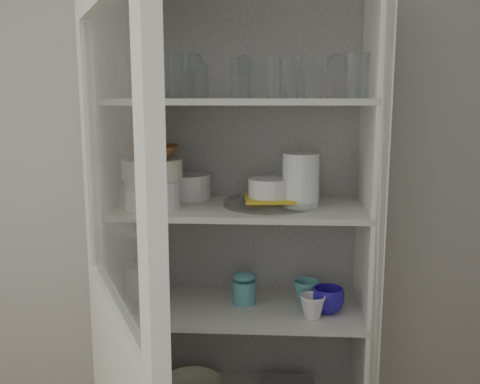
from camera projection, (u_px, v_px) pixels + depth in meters
The scene contains 33 objects.
wall_back at pixel (196, 185), 2.26m from camera, with size 3.60×0.02×2.60m, color #B0ADA3.
pantry_cabinet at pixel (241, 280), 2.15m from camera, with size 1.00×0.45×2.10m.
cupboard_door at pixel (122, 383), 1.51m from camera, with size 0.44×0.82×2.00m.
tumbler_0 at pixel (153, 80), 1.84m from camera, with size 0.06×0.06×0.13m, color silver.
tumbler_1 at pixel (155, 77), 1.82m from camera, with size 0.07×0.07×0.14m, color silver.
tumbler_2 at pixel (177, 76), 1.81m from camera, with size 0.07×0.07×0.15m, color silver.
tumbler_3 at pixel (277, 77), 1.80m from camera, with size 0.07×0.07×0.14m, color silver.
tumbler_4 at pixel (290, 79), 1.79m from camera, with size 0.07×0.07×0.13m, color silver.
tumbler_5 at pixel (290, 77), 1.82m from camera, with size 0.07×0.07×0.15m, color silver.
tumbler_6 at pixel (359, 76), 1.81m from camera, with size 0.08×0.08×0.15m, color silver.
tumbler_7 at pixel (171, 78), 1.97m from camera, with size 0.08×0.08×0.15m, color silver.
tumbler_8 at pixel (200, 81), 1.98m from camera, with size 0.06×0.06×0.13m, color silver.
tumbler_9 at pixel (239, 79), 1.96m from camera, with size 0.07×0.07×0.14m, color silver.
tumbler_10 at pixel (242, 79), 1.92m from camera, with size 0.07×0.07×0.14m, color silver.
tumbler_11 at pixel (313, 78), 1.91m from camera, with size 0.07×0.07×0.14m, color silver.
goblet_0 at pixel (180, 74), 2.03m from camera, with size 0.08×0.08×0.18m, color silver, non-canonical shape.
goblet_1 at pixel (193, 73), 2.03m from camera, with size 0.08×0.08×0.19m, color silver, non-canonical shape.
goblet_2 at pixel (244, 75), 2.05m from camera, with size 0.08×0.08×0.18m, color silver, non-canonical shape.
goblet_3 at pixel (337, 74), 2.05m from camera, with size 0.08×0.08×0.19m, color silver, non-canonical shape.
plate_stack_front at pixel (153, 193), 1.97m from camera, with size 0.20×0.20×0.11m, color silver.
plate_stack_back at pixel (185, 186), 2.17m from camera, with size 0.21×0.21×0.10m, color silver.
cream_bowl at pixel (152, 169), 1.96m from camera, with size 0.22×0.22×0.07m, color beige.
terracotta_bowl at pixel (152, 152), 1.95m from camera, with size 0.20×0.20×0.05m, color brown.
glass_platter at pixel (269, 203), 2.03m from camera, with size 0.35×0.35×0.02m, color silver.
yellow_trivet at pixel (269, 198), 2.02m from camera, with size 0.18×0.18×0.01m, color gold.
white_ramekin at pixel (269, 188), 2.02m from camera, with size 0.16×0.16×0.07m, color silver.
grey_bowl_stack at pixel (301, 180), 1.99m from camera, with size 0.14×0.14×0.20m, color silver.
mug_blue at pixel (328, 300), 2.02m from camera, with size 0.12×0.12×0.10m, color #1B1B98.
mug_teal at pixel (307, 292), 2.10m from camera, with size 0.10×0.10×0.09m, color teal.
mug_white at pixel (313, 307), 1.97m from camera, with size 0.09×0.09×0.09m, color silver.
teal_jar at pixel (244, 290), 2.11m from camera, with size 0.09×0.09×0.11m.
measuring_cups at pixel (144, 307), 2.03m from camera, with size 0.10×0.10×0.04m, color silver.
white_canister at pixel (139, 282), 2.16m from camera, with size 0.12×0.12×0.14m, color silver.
Camera 1 is at (0.32, -0.72, 1.67)m, focal length 40.00 mm.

